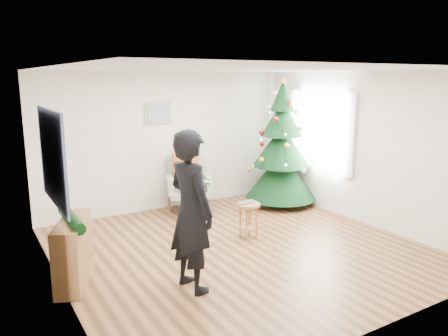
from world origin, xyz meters
TOP-DOWN VIEW (x-y plane):
  - floor at (0.00, 0.00)m, footprint 5.00×5.00m
  - ceiling at (0.00, 0.00)m, footprint 5.00×5.00m
  - wall_back at (0.00, 2.50)m, footprint 5.00×0.00m
  - wall_front at (0.00, -2.50)m, footprint 5.00×0.00m
  - wall_left at (-2.50, 0.00)m, footprint 0.00×5.00m
  - wall_right at (2.50, 0.00)m, footprint 0.00×5.00m
  - window_panel at (2.47, 1.00)m, footprint 0.04×1.30m
  - curtains at (2.44, 1.00)m, footprint 0.05×1.75m
  - christmas_tree at (1.98, 1.54)m, footprint 1.40×1.40m
  - stool at (0.36, 0.30)m, footprint 0.37×0.37m
  - laptop at (0.36, 0.30)m, footprint 0.33×0.24m
  - armchair at (0.19, 2.04)m, footprint 0.96×0.94m
  - seated_person at (0.17, 1.98)m, footprint 0.55×0.71m
  - standing_man at (-1.16, -0.75)m, footprint 0.55×0.76m
  - game_controller at (-0.96, -0.78)m, footprint 0.05×0.13m
  - console at (-2.33, 0.13)m, footprint 0.68×1.04m
  - garland at (-2.33, 0.13)m, footprint 0.14×0.90m
  - tapestry at (-2.46, 0.30)m, footprint 0.03×1.50m
  - framed_picture at (-0.20, 2.46)m, footprint 0.52×0.05m

SIDE VIEW (x-z plane):
  - floor at x=0.00m, z-range 0.00..0.00m
  - stool at x=0.36m, z-range 0.01..0.57m
  - armchair at x=0.19m, z-range -0.13..0.89m
  - console at x=-2.33m, z-range 0.00..0.80m
  - laptop at x=0.36m, z-range 0.56..0.58m
  - seated_person at x=0.17m, z-range 0.02..1.37m
  - garland at x=-2.33m, z-range 0.75..0.89m
  - standing_man at x=-1.16m, z-range 0.00..1.92m
  - christmas_tree at x=1.98m, z-range -0.13..2.40m
  - game_controller at x=-0.96m, z-range 1.26..1.30m
  - wall_back at x=0.00m, z-range -1.20..3.80m
  - wall_front at x=0.00m, z-range -1.20..3.80m
  - wall_left at x=-2.50m, z-range -1.20..3.80m
  - wall_right at x=2.50m, z-range -1.20..3.80m
  - window_panel at x=2.47m, z-range 0.80..2.20m
  - curtains at x=2.44m, z-range 0.75..2.25m
  - tapestry at x=-2.46m, z-range 0.98..2.12m
  - framed_picture at x=-0.20m, z-range 1.64..2.06m
  - ceiling at x=0.00m, z-range 2.60..2.60m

